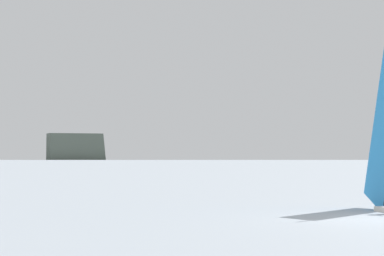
% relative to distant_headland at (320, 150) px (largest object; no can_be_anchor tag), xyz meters
% --- Properties ---
extents(distant_headland, '(984.81, 585.94, 31.42)m').
position_rel_distant_headland_xyz_m(distant_headland, '(0.00, 0.00, 0.00)').
color(distant_headland, '#4C564C').
rests_on(distant_headland, ground_plane).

